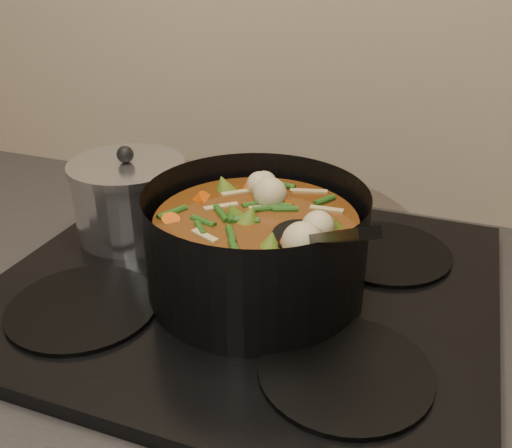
% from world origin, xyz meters
% --- Properties ---
extents(stovetop, '(0.62, 0.54, 0.03)m').
position_xyz_m(stovetop, '(0.00, 1.93, 0.92)').
color(stovetop, black).
rests_on(stovetop, counter).
extents(stockpot, '(0.35, 0.35, 0.20)m').
position_xyz_m(stockpot, '(0.02, 1.91, 0.99)').
color(stockpot, black).
rests_on(stockpot, stovetop).
extents(saucepan, '(0.17, 0.17, 0.14)m').
position_xyz_m(saucepan, '(-0.21, 1.99, 0.99)').
color(saucepan, silver).
rests_on(saucepan, stovetop).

